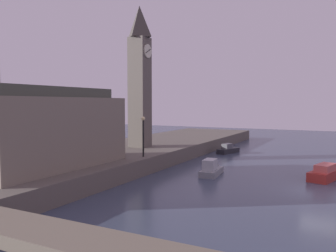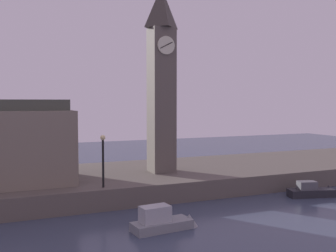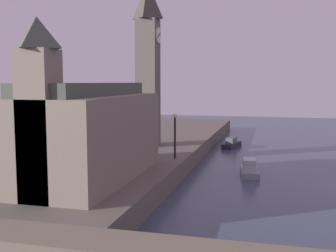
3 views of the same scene
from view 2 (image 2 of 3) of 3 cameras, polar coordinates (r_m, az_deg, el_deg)
The scene contains 5 objects.
far_embankment at distance 33.25m, azimuth -11.56°, elevation -8.20°, with size 70.00×12.00×1.50m, color #5B544C.
clock_tower at distance 33.43m, azimuth -0.96°, elevation 7.11°, with size 2.15×2.20×15.55m.
streetlamp at distance 27.82m, azimuth -9.38°, elevation -4.09°, with size 0.36×0.36×3.68m.
boat_barge_dark at distance 33.66m, azimuth 20.43°, elevation -8.79°, with size 4.35×2.10×1.37m.
boat_cruiser_grey at distance 23.78m, azimuth -0.13°, elevation -13.60°, with size 4.31×1.77×1.62m.
Camera 2 is at (-6.41, -11.92, 7.51)m, focal length 42.16 mm.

